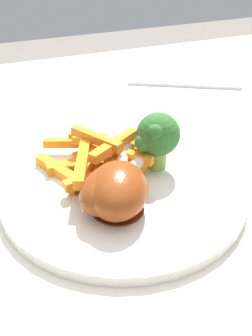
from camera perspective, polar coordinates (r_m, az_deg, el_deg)
The scene contains 7 objects.
dining_table at distance 0.56m, azimuth -2.32°, elevation -9.23°, with size 0.99×0.81×0.72m.
dinner_plate at distance 0.45m, azimuth 0.00°, elevation -2.77°, with size 0.26×0.26×0.01m, color white.
broccoli_floret_front at distance 0.45m, azimuth 4.28°, elevation 4.41°, with size 0.05×0.05×0.07m.
carrot_fries_pile at distance 0.46m, azimuth -3.86°, elevation 1.22°, with size 0.13×0.13×0.04m.
chicken_drumstick_near at distance 0.40m, azimuth -1.13°, elevation -2.74°, with size 0.09×0.13×0.05m.
chicken_drumstick_far at distance 0.41m, azimuth -1.87°, elevation -2.45°, with size 0.12×0.10×0.04m.
fork at distance 0.72m, azimuth 7.93°, elevation 11.20°, with size 0.19×0.01×0.01m, color silver.
Camera 1 is at (0.12, 0.39, 0.99)m, focal length 44.59 mm.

